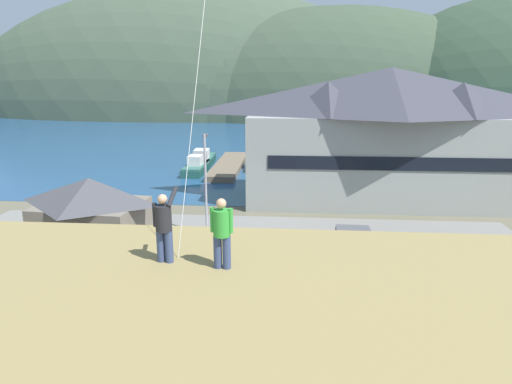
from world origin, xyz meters
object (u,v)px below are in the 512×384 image
Objects in this scene: parked_car_lone_by_shed at (102,283)px; parking_light_pole at (206,178)px; parked_car_back_row_left at (260,246)px; person_companion at (222,231)px; moored_boat_outer_mooring at (257,162)px; person_kite_flyer at (164,225)px; wharf_dock at (229,166)px; moored_boat_wharfside at (202,160)px; parked_car_front_row_silver at (351,242)px; parked_car_mid_row_near at (263,299)px; moored_boat_inner_slip at (196,167)px; parked_car_front_row_end at (512,299)px; harbor_lodge at (388,133)px; storage_shed_near_lot at (92,215)px; parked_car_back_row_right at (451,252)px.

parked_car_lone_by_shed is 0.59× the size of parking_light_pole.
person_companion is at bearing -89.17° from parked_car_back_row_left.
parked_car_lone_by_shed is 9.49m from parked_car_back_row_left.
person_kite_flyer is at bearing -88.40° from moored_boat_outer_mooring.
person_kite_flyer is (4.68, -43.86, 7.35)m from wharf_dock.
parked_car_lone_by_shed is (1.91, -35.39, 0.34)m from moored_boat_wharfside.
moored_boat_wharfside is at bearing 118.09° from parked_car_front_row_silver.
person_kite_flyer reaches higher than parked_car_mid_row_near.
parking_light_pole reaches higher than moored_boat_inner_slip.
parked_car_front_row_end is 0.98× the size of parked_car_back_row_left.
parked_car_back_row_left is (-5.65, -1.29, 0.00)m from parked_car_front_row_silver.
parking_light_pole is at bearing -76.00° from moored_boat_inner_slip.
person_kite_flyer is (-11.46, -30.44, 1.43)m from harbor_lodge.
storage_shed_near_lot is 1.68× the size of parked_car_mid_row_near.
moored_boat_wharfside is at bearing 102.09° from person_companion.
person_companion is at bearing -10.13° from person_kite_flyer.
parked_car_mid_row_near is 11.69m from parked_car_front_row_end.
parked_car_back_row_right is at bearing 51.14° from person_kite_flyer.
moored_boat_inner_slip is 31.05m from parked_car_lone_by_shed.
harbor_lodge is 3.31× the size of moored_boat_wharfside.
moored_boat_outer_mooring is 1.62× the size of parked_car_back_row_right.
parked_car_front_row_silver reaches higher than wharf_dock.
moored_boat_wharfside is 37.71m from parked_car_mid_row_near.
wharf_dock is 3.89m from moored_boat_wharfside.
parked_car_lone_by_shed is at bearing 173.56° from parked_car_mid_row_near.
wharf_dock is 3.70× the size of parked_car_mid_row_near.
storage_shed_near_lot reaches higher than moored_boat_wharfside.
parked_car_front_row_silver is (15.17, -28.43, 0.34)m from moored_boat_wharfside.
person_companion is at bearing -92.40° from parked_car_mid_row_near.
parking_light_pole is at bearing -93.95° from moored_boat_outer_mooring.
parked_car_mid_row_near is 2.30× the size of person_kite_flyer.
parked_car_mid_row_near is 1.00× the size of parked_car_back_row_left.
harbor_lodge reaches higher than moored_boat_inner_slip.
harbor_lodge reaches higher than parked_car_lone_by_shed.
harbor_lodge is 25.63m from storage_shed_near_lot.
storage_shed_near_lot is (-21.01, -14.22, -3.67)m from harbor_lodge.
moored_boat_wharfside is 1.85× the size of parked_car_front_row_silver.
parking_light_pole is at bearing -85.75° from wharf_dock.
parked_car_front_row_end is (11.66, 0.93, 0.00)m from parked_car_mid_row_near.
moored_boat_outer_mooring reaches higher than parked_car_mid_row_near.
parked_car_back_row_left is at bearing -72.23° from moored_boat_wharfside.
harbor_lodge is 21.29m from parked_car_front_row_end.
moored_boat_wharfside is 31.21m from parked_car_back_row_left.
moored_boat_wharfside is at bearing 102.03° from parking_light_pole.
parked_car_mid_row_near is (9.96, -31.93, 0.34)m from moored_boat_inner_slip.
parked_car_back_row_left is at bearing 95.34° from parked_car_mid_row_near.
moored_boat_inner_slip reaches higher than parked_car_back_row_right.
wharf_dock is (4.87, 27.63, -2.25)m from storage_shed_near_lot.
parked_car_mid_row_near is at bearing 87.60° from person_companion.
harbor_lodge reaches higher than moored_boat_wharfside.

